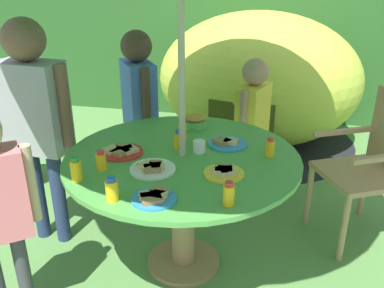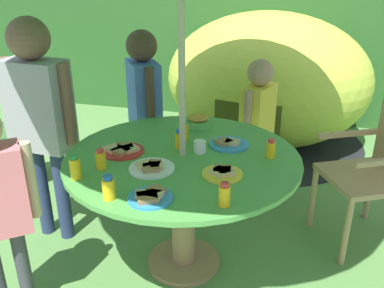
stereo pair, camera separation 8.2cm
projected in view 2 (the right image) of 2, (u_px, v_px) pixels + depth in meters
ground_plane at (184, 264)px, 2.57m from camera, size 10.00×10.00×0.02m
hedge_backdrop at (253, 24)px, 4.89m from camera, size 9.00×0.70×2.12m
garden_table at (183, 180)px, 2.34m from camera, size 1.30×1.30×0.74m
wooden_chair at (380, 164)px, 2.59m from camera, size 0.64×0.63×0.98m
dome_tent at (266, 80)px, 4.10m from camera, size 2.23×2.23×1.31m
potted_plant at (20, 150)px, 3.39m from camera, size 0.39×0.39×0.58m
child_in_yellow_shirt at (258, 114)px, 2.99m from camera, size 0.25×0.36×1.11m
child_in_blue_shirt at (144, 96)px, 3.00m from camera, size 0.34×0.38×1.30m
child_in_grey_shirt at (39, 106)px, 2.48m from camera, size 0.48×0.25×1.44m
snack_bowl at (198, 121)px, 2.66m from camera, size 0.16×0.16×0.08m
plate_mid_right at (223, 173)px, 2.05m from camera, size 0.20×0.20×0.03m
plate_back_edge at (229, 143)px, 2.40m from camera, size 0.23×0.23×0.03m
plate_center_back at (152, 167)px, 2.11m from camera, size 0.24×0.24×0.03m
plate_front_edge at (150, 196)px, 1.84m from camera, size 0.21×0.21×0.03m
plate_far_right at (123, 150)px, 2.30m from camera, size 0.24×0.24×0.03m
juice_bottle_near_left at (184, 131)px, 2.46m from camera, size 0.05×0.05×0.12m
juice_bottle_near_right at (271, 149)px, 2.23m from camera, size 0.05×0.05×0.11m
juice_bottle_far_left at (75, 168)px, 2.01m from camera, size 0.05×0.05×0.12m
juice_bottle_center_front at (179, 140)px, 2.34m from camera, size 0.05×0.05×0.11m
juice_bottle_mid_left at (109, 188)px, 1.83m from camera, size 0.06×0.06×0.12m
juice_bottle_spot_a at (101, 159)px, 2.11m from camera, size 0.05×0.05×0.11m
juice_bottle_spot_b at (224, 195)px, 1.78m from camera, size 0.05×0.05×0.11m
cup_near at (200, 147)px, 2.30m from camera, size 0.07×0.07×0.07m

